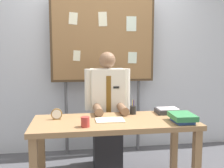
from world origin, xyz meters
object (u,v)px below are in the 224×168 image
at_px(open_notebook, 110,120).
at_px(pen_holder, 133,110).
at_px(bulletin_board, 103,42).
at_px(book_stack, 182,117).
at_px(paper_tray, 168,111).
at_px(desk_clock, 57,114).
at_px(person, 107,114).
at_px(coffee_mug, 85,122).
at_px(desk, 114,129).

bearing_deg(open_notebook, pen_holder, 38.97).
bearing_deg(bulletin_board, book_stack, -60.29).
bearing_deg(paper_tray, desk_clock, -175.72).
bearing_deg(desk_clock, bulletin_board, 55.44).
height_order(bulletin_board, pen_holder, bulletin_board).
relative_size(person, open_notebook, 4.99).
height_order(desk_clock, paper_tray, desk_clock).
height_order(book_stack, coffee_mug, coffee_mug).
bearing_deg(open_notebook, paper_tray, 17.76).
xyz_separation_m(bulletin_board, book_stack, (0.65, -1.14, -0.78)).
relative_size(desk, open_notebook, 5.82).
height_order(desk, paper_tray, paper_tray).
relative_size(desk, coffee_mug, 17.57).
relative_size(book_stack, pen_holder, 1.88).
bearing_deg(paper_tray, desk, -162.56).
height_order(desk, desk_clock, desk_clock).
bearing_deg(person, pen_holder, -51.31).
xyz_separation_m(open_notebook, pen_holder, (0.30, 0.24, 0.04)).
bearing_deg(pen_holder, open_notebook, -141.03).
relative_size(open_notebook, paper_tray, 1.09).
relative_size(bulletin_board, book_stack, 7.15).
relative_size(person, book_stack, 4.71).
bearing_deg(book_stack, open_notebook, 166.96).
relative_size(desk_clock, coffee_mug, 1.21).
distance_m(desk, book_stack, 0.69).
height_order(desk_clock, coffee_mug, desk_clock).
xyz_separation_m(coffee_mug, paper_tray, (0.95, 0.40, -0.02)).
height_order(bulletin_board, book_stack, bulletin_board).
distance_m(person, paper_tray, 0.73).
bearing_deg(book_stack, person, 132.56).
distance_m(desk, desk_clock, 0.61).
xyz_separation_m(person, bulletin_board, (0.00, 0.43, 0.89)).
distance_m(bulletin_board, paper_tray, 1.28).
bearing_deg(coffee_mug, pen_holder, 37.31).
distance_m(desk_clock, coffee_mug, 0.42).
relative_size(book_stack, open_notebook, 1.06).
bearing_deg(open_notebook, book_stack, -13.04).
bearing_deg(coffee_mug, paper_tray, 22.98).
height_order(book_stack, paper_tray, book_stack).
bearing_deg(coffee_mug, desk_clock, 131.73).
xyz_separation_m(open_notebook, desk_clock, (-0.53, 0.13, 0.05)).
xyz_separation_m(coffee_mug, pen_holder, (0.55, 0.42, 0.00)).
distance_m(coffee_mug, paper_tray, 1.03).
height_order(pen_holder, paper_tray, pen_holder).
bearing_deg(desk, pen_holder, 41.74).
bearing_deg(pen_holder, person, 128.69).
xyz_separation_m(person, desk_clock, (-0.58, -0.41, 0.12)).
bearing_deg(coffee_mug, bulletin_board, 75.24).
relative_size(book_stack, coffee_mug, 3.20).
bearing_deg(person, open_notebook, -95.24).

